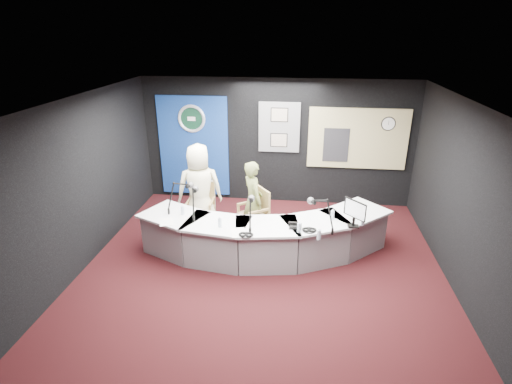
# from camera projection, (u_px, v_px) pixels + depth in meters

# --- Properties ---
(ground) EXTENTS (6.00, 6.00, 0.00)m
(ground) POSITION_uv_depth(u_px,v_px,m) (262.00, 271.00, 6.68)
(ground) COLOR black
(ground) RESTS_ON ground
(ceiling) EXTENTS (6.00, 6.00, 0.02)m
(ceiling) POSITION_uv_depth(u_px,v_px,m) (263.00, 103.00, 5.60)
(ceiling) COLOR silver
(ceiling) RESTS_ON ground
(wall_back) EXTENTS (6.00, 0.02, 2.80)m
(wall_back) POSITION_uv_depth(u_px,v_px,m) (277.00, 142.00, 8.89)
(wall_back) COLOR black
(wall_back) RESTS_ON ground
(wall_front) EXTENTS (6.00, 0.02, 2.80)m
(wall_front) POSITION_uv_depth(u_px,v_px,m) (226.00, 331.00, 3.39)
(wall_front) COLOR black
(wall_front) RESTS_ON ground
(wall_left) EXTENTS (0.02, 6.00, 2.80)m
(wall_left) POSITION_uv_depth(u_px,v_px,m) (79.00, 186.00, 6.47)
(wall_left) COLOR black
(wall_left) RESTS_ON ground
(wall_right) EXTENTS (0.02, 6.00, 2.80)m
(wall_right) POSITION_uv_depth(u_px,v_px,m) (467.00, 204.00, 5.81)
(wall_right) COLOR black
(wall_right) RESTS_ON ground
(broadcast_desk) EXTENTS (4.50, 1.90, 0.75)m
(broadcast_desk) POSITION_uv_depth(u_px,v_px,m) (263.00, 236.00, 7.04)
(broadcast_desk) COLOR silver
(broadcast_desk) RESTS_ON ground
(backdrop_panel) EXTENTS (1.60, 0.05, 2.30)m
(backdrop_panel) POSITION_uv_depth(u_px,v_px,m) (194.00, 147.00, 9.13)
(backdrop_panel) COLOR navy
(backdrop_panel) RESTS_ON wall_back
(agency_seal) EXTENTS (0.63, 0.07, 0.63)m
(agency_seal) POSITION_uv_depth(u_px,v_px,m) (192.00, 119.00, 8.85)
(agency_seal) COLOR silver
(agency_seal) RESTS_ON backdrop_panel
(seal_center) EXTENTS (0.48, 0.01, 0.48)m
(seal_center) POSITION_uv_depth(u_px,v_px,m) (192.00, 119.00, 8.85)
(seal_center) COLOR #0D311F
(seal_center) RESTS_ON backdrop_panel
(pinboard) EXTENTS (0.90, 0.04, 1.10)m
(pinboard) POSITION_uv_depth(u_px,v_px,m) (279.00, 127.00, 8.72)
(pinboard) COLOR slate
(pinboard) RESTS_ON wall_back
(framed_photo_upper) EXTENTS (0.34, 0.02, 0.27)m
(framed_photo_upper) POSITION_uv_depth(u_px,v_px,m) (279.00, 115.00, 8.59)
(framed_photo_upper) COLOR gray
(framed_photo_upper) RESTS_ON pinboard
(framed_photo_lower) EXTENTS (0.34, 0.02, 0.27)m
(framed_photo_lower) POSITION_uv_depth(u_px,v_px,m) (279.00, 140.00, 8.80)
(framed_photo_lower) COLOR gray
(framed_photo_lower) RESTS_ON pinboard
(booth_window_frame) EXTENTS (2.12, 0.06, 1.32)m
(booth_window_frame) POSITION_uv_depth(u_px,v_px,m) (358.00, 139.00, 8.61)
(booth_window_frame) COLOR tan
(booth_window_frame) RESTS_ON wall_back
(booth_glow) EXTENTS (2.00, 0.02, 1.20)m
(booth_glow) POSITION_uv_depth(u_px,v_px,m) (358.00, 139.00, 8.60)
(booth_glow) COLOR #D4C586
(booth_glow) RESTS_ON booth_window_frame
(equipment_rack) EXTENTS (0.55, 0.02, 0.75)m
(equipment_rack) POSITION_uv_depth(u_px,v_px,m) (336.00, 145.00, 8.69)
(equipment_rack) COLOR black
(equipment_rack) RESTS_ON booth_window_frame
(wall_clock) EXTENTS (0.28, 0.01, 0.28)m
(wall_clock) POSITION_uv_depth(u_px,v_px,m) (388.00, 124.00, 8.38)
(wall_clock) COLOR white
(wall_clock) RESTS_ON booth_window_frame
(armchair_left) EXTENTS (0.56, 0.56, 0.98)m
(armchair_left) POSITION_uv_depth(u_px,v_px,m) (201.00, 208.00, 7.86)
(armchair_left) COLOR #A18249
(armchair_left) RESTS_ON ground
(armchair_right) EXTENTS (0.67, 0.67, 0.85)m
(armchair_right) POSITION_uv_depth(u_px,v_px,m) (253.00, 216.00, 7.64)
(armchair_right) COLOR #A18249
(armchair_right) RESTS_ON ground
(draped_jacket) EXTENTS (0.50, 0.11, 0.70)m
(draped_jacket) POSITION_uv_depth(u_px,v_px,m) (203.00, 197.00, 8.04)
(draped_jacket) COLOR slate
(draped_jacket) RESTS_ON armchair_left
(person_man) EXTENTS (0.99, 0.78, 1.78)m
(person_man) POSITION_uv_depth(u_px,v_px,m) (200.00, 189.00, 7.71)
(person_man) COLOR #F3ECC2
(person_man) RESTS_ON ground
(person_woman) EXTENTS (0.59, 0.67, 1.53)m
(person_woman) POSITION_uv_depth(u_px,v_px,m) (253.00, 200.00, 7.51)
(person_woman) COLOR olive
(person_woman) RESTS_ON ground
(computer_monitor) EXTENTS (0.30, 0.32, 0.28)m
(computer_monitor) POSITION_uv_depth(u_px,v_px,m) (355.00, 209.00, 6.43)
(computer_monitor) COLOR black
(computer_monitor) RESTS_ON broadcast_desk
(desk_phone) EXTENTS (0.20, 0.16, 0.05)m
(desk_phone) POSITION_uv_depth(u_px,v_px,m) (295.00, 226.00, 6.51)
(desk_phone) COLOR black
(desk_phone) RESTS_ON broadcast_desk
(headphones_near) EXTENTS (0.24, 0.24, 0.04)m
(headphones_near) POSITION_uv_depth(u_px,v_px,m) (309.00, 230.00, 6.41)
(headphones_near) COLOR black
(headphones_near) RESTS_ON broadcast_desk
(headphones_far) EXTENTS (0.22, 0.22, 0.04)m
(headphones_far) POSITION_uv_depth(u_px,v_px,m) (246.00, 235.00, 6.26)
(headphones_far) COLOR black
(headphones_far) RESTS_ON broadcast_desk
(paper_stack) EXTENTS (0.30, 0.36, 0.00)m
(paper_stack) POSITION_uv_depth(u_px,v_px,m) (166.00, 222.00, 6.71)
(paper_stack) COLOR white
(paper_stack) RESTS_ON broadcast_desk
(notepad) EXTENTS (0.31, 0.37, 0.00)m
(notepad) POSITION_uv_depth(u_px,v_px,m) (238.00, 233.00, 6.36)
(notepad) COLOR white
(notepad) RESTS_ON broadcast_desk
(boom_mic_a) EXTENTS (0.37, 0.69, 0.60)m
(boom_mic_a) POSITION_uv_depth(u_px,v_px,m) (180.00, 192.00, 7.12)
(boom_mic_a) COLOR black
(boom_mic_a) RESTS_ON broadcast_desk
(boom_mic_b) EXTENTS (0.24, 0.73, 0.60)m
(boom_mic_b) POSITION_uv_depth(u_px,v_px,m) (194.00, 198.00, 6.90)
(boom_mic_b) COLOR black
(boom_mic_b) RESTS_ON broadcast_desk
(boom_mic_c) EXTENTS (0.18, 0.74, 0.60)m
(boom_mic_c) POSITION_uv_depth(u_px,v_px,m) (251.00, 208.00, 6.51)
(boom_mic_c) COLOR black
(boom_mic_c) RESTS_ON broadcast_desk
(boom_mic_d) EXTENTS (0.47, 0.63, 0.60)m
(boom_mic_d) POSITION_uv_depth(u_px,v_px,m) (322.00, 210.00, 6.45)
(boom_mic_d) COLOR black
(boom_mic_d) RESTS_ON broadcast_desk
(water_bottles) EXTENTS (3.13, 0.78, 0.18)m
(water_bottles) POSITION_uv_depth(u_px,v_px,m) (269.00, 221.00, 6.55)
(water_bottles) COLOR silver
(water_bottles) RESTS_ON broadcast_desk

